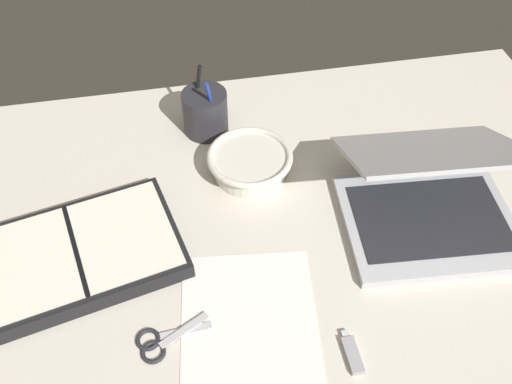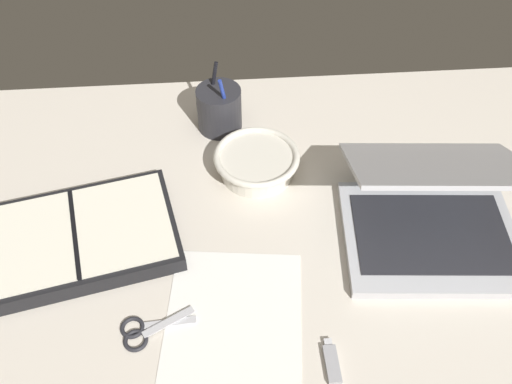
{
  "view_description": "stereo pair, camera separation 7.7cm",
  "coord_description": "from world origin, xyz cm",
  "px_view_note": "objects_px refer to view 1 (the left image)",
  "views": [
    {
      "loc": [
        -13.73,
        -59.14,
        82.95
      ],
      "look_at": [
        -1.01,
        7.46,
        9.0
      ],
      "focal_mm": 40.0,
      "sensor_mm": 36.0,
      "label": 1
    },
    {
      "loc": [
        -6.07,
        -60.15,
        82.95
      ],
      "look_at": [
        -1.01,
        7.46,
        9.0
      ],
      "focal_mm": 40.0,
      "sensor_mm": 36.0,
      "label": 2
    }
  ],
  "objects_px": {
    "pen_cup": "(205,112)",
    "planner": "(78,255)",
    "scissors": "(159,342)",
    "laptop": "(430,198)",
    "bowl": "(252,162)"
  },
  "relations": [
    {
      "from": "planner",
      "to": "bowl",
      "type": "bearing_deg",
      "value": 12.6
    },
    {
      "from": "laptop",
      "to": "bowl",
      "type": "xyz_separation_m",
      "value": [
        -0.29,
        0.17,
        -0.02
      ]
    },
    {
      "from": "bowl",
      "to": "scissors",
      "type": "bearing_deg",
      "value": -121.71
    },
    {
      "from": "laptop",
      "to": "pen_cup",
      "type": "distance_m",
      "value": 0.48
    },
    {
      "from": "bowl",
      "to": "pen_cup",
      "type": "bearing_deg",
      "value": 116.22
    },
    {
      "from": "bowl",
      "to": "pen_cup",
      "type": "relative_size",
      "value": 1.17
    },
    {
      "from": "planner",
      "to": "scissors",
      "type": "relative_size",
      "value": 3.2
    },
    {
      "from": "laptop",
      "to": "scissors",
      "type": "height_order",
      "value": "laptop"
    },
    {
      "from": "pen_cup",
      "to": "planner",
      "type": "distance_m",
      "value": 0.4
    },
    {
      "from": "scissors",
      "to": "laptop",
      "type": "bearing_deg",
      "value": 2.16
    },
    {
      "from": "planner",
      "to": "scissors",
      "type": "xyz_separation_m",
      "value": [
        0.12,
        -0.18,
        -0.01
      ]
    },
    {
      "from": "pen_cup",
      "to": "planner",
      "type": "bearing_deg",
      "value": -130.98
    },
    {
      "from": "laptop",
      "to": "planner",
      "type": "relative_size",
      "value": 0.85
    },
    {
      "from": "bowl",
      "to": "planner",
      "type": "relative_size",
      "value": 0.44
    },
    {
      "from": "scissors",
      "to": "pen_cup",
      "type": "bearing_deg",
      "value": 57.91
    }
  ]
}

